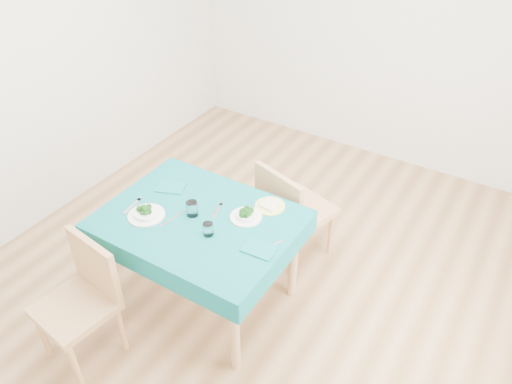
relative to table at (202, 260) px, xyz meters
The scene contains 16 objects.
room_shell 1.05m from the table, 55.16° to the left, with size 4.02×4.52×2.73m.
table is the anchor object (origin of this frame).
chair_near 0.89m from the table, 115.74° to the right, with size 0.43×0.47×1.07m, color tan.
chair_far 0.88m from the table, 67.99° to the left, with size 0.47×0.51×1.17m, color tan.
bowl_near 0.54m from the table, 151.68° to the right, with size 0.24×0.24×0.07m, color white, non-canonical shape.
bowl_far 0.51m from the table, 32.59° to the left, with size 0.21×0.21×0.06m, color white, non-canonical shape.
fork_near 0.61m from the table, 163.58° to the right, with size 0.02×0.18×0.00m, color silver.
knife_near 0.42m from the table, 145.56° to the right, with size 0.02×0.22×0.00m, color silver.
fork_far 0.41m from the table, 64.01° to the left, with size 0.02×0.17×0.00m, color silver.
knife_far 0.66m from the table, ahead, with size 0.02×0.20×0.00m, color silver.
napkin_near 0.56m from the table, 156.19° to the left, with size 0.19×0.13×0.01m, color #0D6D6F.
napkin_far 0.63m from the table, ahead, with size 0.20×0.14×0.01m, color #0D6D6F.
tumbler_center 0.43m from the table, behind, with size 0.08×0.08×0.10m, color white.
tumbler_side 0.46m from the table, 32.47° to the right, with size 0.07×0.07×0.09m, color white.
side_plate 0.62m from the table, 46.21° to the left, with size 0.21×0.21×0.01m, color #D4DA6A.
bread_slice 0.63m from the table, 46.21° to the left, with size 0.11×0.11×0.02m, color beige.
Camera 1 is at (1.41, -2.27, 2.82)m, focal length 35.00 mm.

